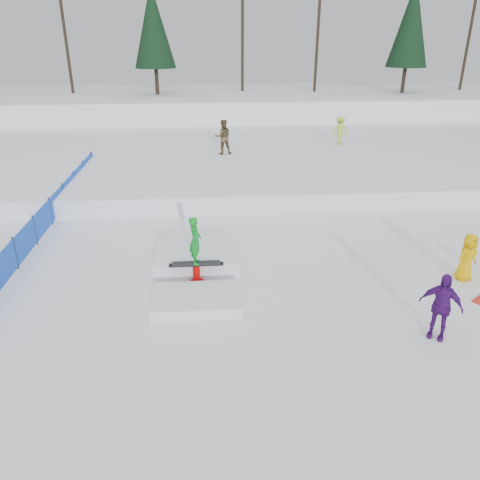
{
  "coord_description": "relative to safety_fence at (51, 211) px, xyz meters",
  "views": [
    {
      "loc": [
        -0.54,
        -10.94,
        6.82
      ],
      "look_at": [
        0.5,
        2.0,
        1.1
      ],
      "focal_mm": 35.0,
      "sensor_mm": 36.0,
      "label": 1
    }
  ],
  "objects": [
    {
      "name": "spectator_purple",
      "position": [
        11.52,
        -8.37,
        0.31
      ],
      "size": [
        1.07,
        0.94,
        1.73
      ],
      "primitive_type": "imported",
      "rotation": [
        0.0,
        0.0,
        -0.63
      ],
      "color": "#451269",
      "rests_on": "ground"
    },
    {
      "name": "snow_midrise",
      "position": [
        6.5,
        9.4,
        -0.15
      ],
      "size": [
        50.0,
        18.0,
        0.8
      ],
      "primitive_type": "cube",
      "color": "white",
      "rests_on": "ground"
    },
    {
      "name": "spectator_yellow",
      "position": [
        13.72,
        -5.59,
        0.19
      ],
      "size": [
        0.85,
        0.73,
        1.48
      ],
      "primitive_type": "imported",
      "rotation": [
        0.0,
        0.0,
        0.43
      ],
      "color": "#D9A600",
      "rests_on": "ground"
    },
    {
      "name": "snow_berm",
      "position": [
        6.5,
        23.4,
        0.65
      ],
      "size": [
        60.0,
        14.0,
        2.4
      ],
      "primitive_type": "cube",
      "color": "white",
      "rests_on": "ground"
    },
    {
      "name": "ground",
      "position": [
        6.5,
        -6.6,
        -0.55
      ],
      "size": [
        120.0,
        120.0,
        0.0
      ],
      "primitive_type": "plane",
      "color": "white"
    },
    {
      "name": "walker_olive",
      "position": [
        7.08,
        7.88,
        1.18
      ],
      "size": [
        0.95,
        0.77,
        1.85
      ],
      "primitive_type": "imported",
      "rotation": [
        0.0,
        0.0,
        3.22
      ],
      "color": "#4E4125",
      "rests_on": "snow_midrise"
    },
    {
      "name": "walker_ygreen",
      "position": [
        14.07,
        9.75,
        1.08
      ],
      "size": [
        1.09,
        0.65,
        1.66
      ],
      "primitive_type": "imported",
      "rotation": [
        0.0,
        0.0,
        3.11
      ],
      "color": "#B2CD2F",
      "rests_on": "snow_midrise"
    },
    {
      "name": "jib_rail_feature",
      "position": [
        5.66,
        -4.64,
        -0.25
      ],
      "size": [
        2.6,
        4.4,
        2.11
      ],
      "color": "white",
      "rests_on": "ground"
    },
    {
      "name": "treeline",
      "position": [
        12.68,
        21.68,
        6.9
      ],
      "size": [
        40.24,
        4.22,
        10.5
      ],
      "color": "black",
      "rests_on": "snow_berm"
    },
    {
      "name": "safety_fence",
      "position": [
        0.0,
        0.0,
        0.0
      ],
      "size": [
        0.05,
        16.0,
        1.1
      ],
      "color": "blue",
      "rests_on": "ground"
    }
  ]
}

